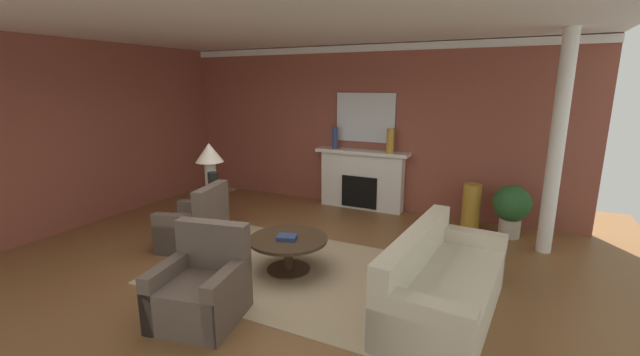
# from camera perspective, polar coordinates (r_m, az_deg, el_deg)

# --- Properties ---
(ground_plane) EXTENTS (9.62, 9.62, 0.00)m
(ground_plane) POSITION_cam_1_polar(r_m,az_deg,el_deg) (5.53, -7.44, -12.26)
(ground_plane) COLOR brown
(wall_fireplace) EXTENTS (8.00, 0.12, 3.07)m
(wall_fireplace) POSITION_cam_1_polar(r_m,az_deg,el_deg) (7.93, 5.29, 7.04)
(wall_fireplace) COLOR brown
(wall_fireplace) RESTS_ON ground_plane
(wall_window) EXTENTS (0.12, 6.94, 3.07)m
(wall_window) POSITION_cam_1_polar(r_m,az_deg,el_deg) (7.98, -29.75, 5.42)
(wall_window) COLOR brown
(wall_window) RESTS_ON ground_plane
(ceiling_panel) EXTENTS (8.00, 6.94, 0.06)m
(ceiling_panel) POSITION_cam_1_polar(r_m,az_deg,el_deg) (5.31, -6.58, 20.98)
(ceiling_panel) COLOR white
(crown_moulding) EXTENTS (8.00, 0.08, 0.12)m
(crown_moulding) POSITION_cam_1_polar(r_m,az_deg,el_deg) (7.84, 5.30, 17.61)
(crown_moulding) COLOR white
(area_rug) EXTENTS (3.12, 2.35, 0.01)m
(area_rug) POSITION_cam_1_polar(r_m,az_deg,el_deg) (5.41, -4.40, -12.72)
(area_rug) COLOR tan
(area_rug) RESTS_ON ground_plane
(fireplace) EXTENTS (1.80, 0.35, 1.13)m
(fireplace) POSITION_cam_1_polar(r_m,az_deg,el_deg) (7.84, 5.85, -0.42)
(fireplace) COLOR white
(fireplace) RESTS_ON ground_plane
(mantel_mirror) EXTENTS (1.15, 0.04, 0.91)m
(mantel_mirror) POSITION_cam_1_polar(r_m,az_deg,el_deg) (7.76, 6.37, 8.41)
(mantel_mirror) COLOR silver
(sofa) EXTENTS (1.06, 2.16, 0.85)m
(sofa) POSITION_cam_1_polar(r_m,az_deg,el_deg) (4.59, 16.72, -14.20)
(sofa) COLOR beige
(sofa) RESTS_ON ground_plane
(armchair_near_window) EXTENTS (0.97, 0.97, 0.95)m
(armchair_near_window) POSITION_cam_1_polar(r_m,az_deg,el_deg) (6.26, -17.04, -6.64)
(armchair_near_window) COLOR brown
(armchair_near_window) RESTS_ON ground_plane
(armchair_facing_fireplace) EXTENTS (0.94, 0.94, 0.95)m
(armchair_facing_fireplace) POSITION_cam_1_polar(r_m,az_deg,el_deg) (4.46, -16.27, -14.86)
(armchair_facing_fireplace) COLOR brown
(armchair_facing_fireplace) RESTS_ON ground_plane
(coffee_table) EXTENTS (1.00, 1.00, 0.45)m
(coffee_table) POSITION_cam_1_polar(r_m,az_deg,el_deg) (5.28, -4.46, -9.50)
(coffee_table) COLOR #3D2D1E
(coffee_table) RESTS_ON ground_plane
(side_table) EXTENTS (0.56, 0.56, 0.70)m
(side_table) POSITION_cam_1_polar(r_m,az_deg,el_deg) (6.86, -14.81, -3.97)
(side_table) COLOR #3D2D1E
(side_table) RESTS_ON ground_plane
(table_lamp) EXTENTS (0.44, 0.44, 0.75)m
(table_lamp) POSITION_cam_1_polar(r_m,az_deg,el_deg) (6.67, -15.22, 2.82)
(table_lamp) COLOR beige
(table_lamp) RESTS_ON side_table
(vase_tall_corner) EXTENTS (0.29, 0.29, 0.77)m
(vase_tall_corner) POSITION_cam_1_polar(r_m,az_deg,el_deg) (7.16, 20.40, -3.79)
(vase_tall_corner) COLOR #B7892D
(vase_tall_corner) RESTS_ON ground_plane
(vase_on_side_table) EXTENTS (0.16, 0.16, 0.32)m
(vase_on_side_table) POSITION_cam_1_polar(r_m,az_deg,el_deg) (6.56, -14.74, -0.58)
(vase_on_side_table) COLOR black
(vase_on_side_table) RESTS_ON side_table
(vase_mantel_right) EXTENTS (0.14, 0.14, 0.44)m
(vase_mantel_right) POSITION_cam_1_polar(r_m,az_deg,el_deg) (7.47, 9.83, 5.17)
(vase_mantel_right) COLOR #B7892D
(vase_mantel_right) RESTS_ON fireplace
(vase_mantel_left) EXTENTS (0.11, 0.11, 0.42)m
(vase_mantel_left) POSITION_cam_1_polar(r_m,az_deg,el_deg) (7.85, 2.08, 5.64)
(vase_mantel_left) COLOR navy
(vase_mantel_left) RESTS_ON fireplace
(book_red_cover) EXTENTS (0.29, 0.26, 0.05)m
(book_red_cover) POSITION_cam_1_polar(r_m,az_deg,el_deg) (5.18, -4.67, -8.28)
(book_red_cover) COLOR navy
(book_red_cover) RESTS_ON coffee_table
(potted_plant) EXTENTS (0.56, 0.56, 0.83)m
(potted_plant) POSITION_cam_1_polar(r_m,az_deg,el_deg) (7.00, 25.25, -3.67)
(potted_plant) COLOR #BCB29E
(potted_plant) RESTS_ON ground_plane
(column_white) EXTENTS (0.20, 0.20, 3.07)m
(column_white) POSITION_cam_1_polar(r_m,az_deg,el_deg) (6.42, 30.23, 3.91)
(column_white) COLOR white
(column_white) RESTS_ON ground_plane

